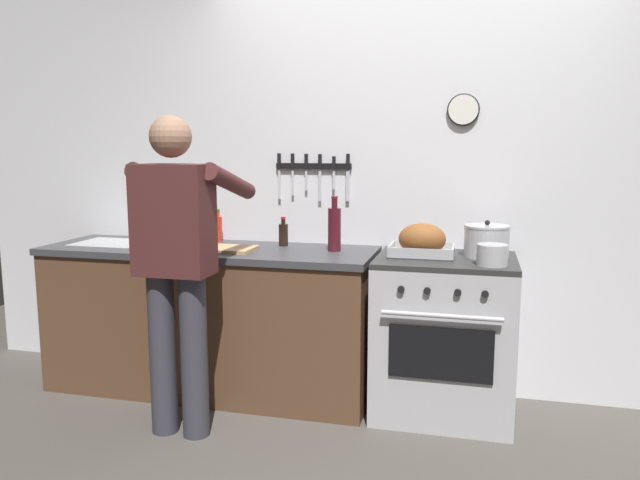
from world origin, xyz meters
TOP-DOWN VIEW (x-y plane):
  - wall_back at (-0.00, 1.35)m, footprint 6.00×0.13m
  - counter_block at (-1.21, 0.99)m, footprint 2.03×0.65m
  - stove at (0.22, 0.99)m, footprint 0.76×0.67m
  - person_cook at (-1.11, 0.40)m, footprint 0.51×0.63m
  - roasting_pan at (0.09, 0.97)m, footprint 0.35×0.26m
  - stock_pot at (0.43, 1.06)m, footprint 0.25×0.25m
  - saucepan at (0.46, 0.81)m, footprint 0.16×0.16m
  - cutting_board at (-1.06, 0.90)m, footprint 0.36×0.24m
  - bottle_wine_red at (-0.43, 1.04)m, footprint 0.08×0.08m
  - bottle_dish_soap at (-1.33, 1.23)m, footprint 0.07×0.07m
  - bottle_soy_sauce at (-0.77, 1.15)m, footprint 0.06×0.06m
  - bottle_hot_sauce at (-1.24, 1.22)m, footprint 0.05×0.05m

SIDE VIEW (x-z plane):
  - stove at x=0.22m, z-range 0.00..0.90m
  - counter_block at x=-1.21m, z-range 0.01..0.91m
  - cutting_board at x=-1.06m, z-range 0.90..0.92m
  - person_cook at x=-1.11m, z-range 0.12..1.78m
  - saucepan at x=0.46m, z-range 0.90..1.01m
  - bottle_soy_sauce at x=-0.77m, z-range 0.88..1.06m
  - bottle_hot_sauce at x=-1.24m, z-range 0.88..1.09m
  - bottle_dish_soap at x=-1.33m, z-range 0.88..1.09m
  - roasting_pan at x=0.09m, z-range 0.89..1.08m
  - stock_pot at x=0.43m, z-range 0.89..1.09m
  - bottle_wine_red at x=-0.43m, z-range 0.87..1.20m
  - wall_back at x=0.00m, z-range 0.00..2.60m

